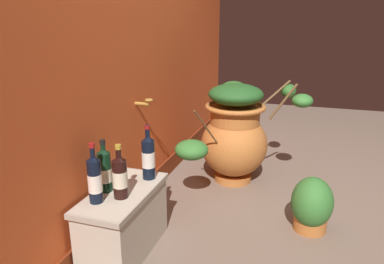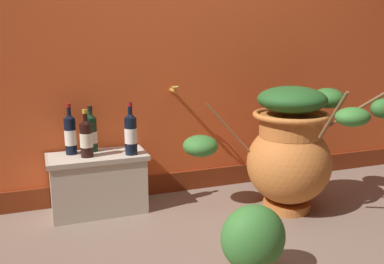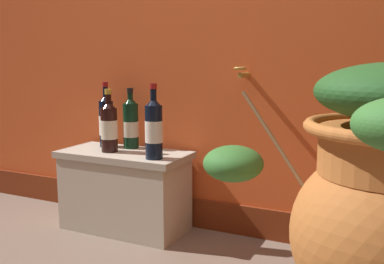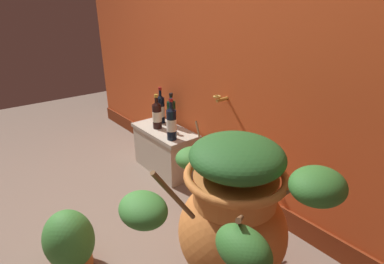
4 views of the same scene
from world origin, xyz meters
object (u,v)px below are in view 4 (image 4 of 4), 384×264
wine_bottle_left (171,112)px  wine_bottle_back (161,108)px  potted_shrub (70,242)px  wine_bottle_middle (171,122)px  wine_bottle_right (157,114)px  terracotta_urn (232,213)px

wine_bottle_left → wine_bottle_back: bearing=-170.6°
wine_bottle_left → potted_shrub: (0.59, -1.10, -0.34)m
wine_bottle_middle → potted_shrub: wine_bottle_middle is taller
wine_bottle_back → wine_bottle_middle: bearing=-21.2°
wine_bottle_right → potted_shrub: wine_bottle_right is taller
terracotta_urn → wine_bottle_left: size_ratio=3.75×
wine_bottle_right → potted_shrub: size_ratio=0.84×
terracotta_urn → wine_bottle_middle: terracotta_urn is taller
potted_shrub → terracotta_urn: bearing=46.6°
wine_bottle_left → potted_shrub: size_ratio=0.84×
terracotta_urn → wine_bottle_right: bearing=163.4°
wine_bottle_left → wine_bottle_middle: bearing=-35.3°
wine_bottle_left → wine_bottle_back: 0.13m
wine_bottle_left → wine_bottle_right: bearing=-110.4°
wine_bottle_middle → potted_shrub: bearing=-69.0°
wine_bottle_right → wine_bottle_middle: bearing=-8.7°
wine_bottle_middle → wine_bottle_back: size_ratio=1.02×
terracotta_urn → potted_shrub: size_ratio=3.14×
wine_bottle_left → wine_bottle_middle: 0.28m
wine_bottle_middle → wine_bottle_back: wine_bottle_middle is taller
wine_bottle_back → potted_shrub: (0.72, -1.08, -0.34)m
wine_bottle_middle → wine_bottle_right: bearing=171.3°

